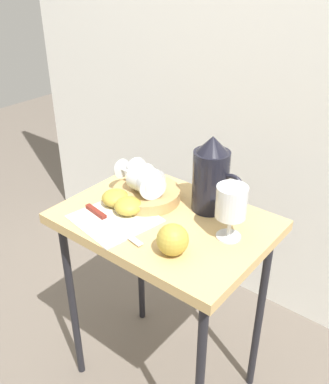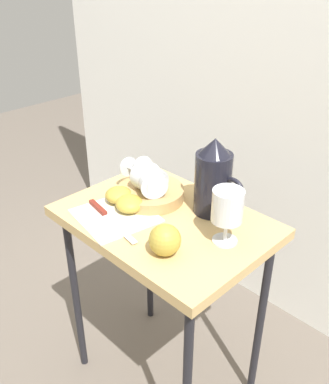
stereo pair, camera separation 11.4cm
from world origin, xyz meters
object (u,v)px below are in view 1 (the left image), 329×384
object	(u,v)px
wine_glass_upright	(231,205)
apple_whole	(173,240)
wine_glass_tipped_near	(145,179)
apple_half_left	(116,198)
table	(165,239)
basket_tray	(146,195)
apple_half_right	(128,206)
wine_glass_tipped_far	(148,181)
knife	(105,218)
pitcher	(211,180)

from	to	relation	value
wine_glass_upright	apple_whole	size ratio (longest dim) A/B	1.86
wine_glass_tipped_near	apple_half_left	world-z (taller)	wine_glass_tipped_near
table	wine_glass_upright	world-z (taller)	wine_glass_upright
basket_tray	apple_half_right	distance (m)	0.09
table	apple_whole	bearing A→B (deg)	-44.53
wine_glass_tipped_far	apple_half_left	bearing A→B (deg)	-133.80
basket_tray	knife	xyz separation A→B (m)	(-0.02, -0.16, -0.01)
wine_glass_upright	apple_half_left	size ratio (longest dim) A/B	1.86
knife	pitcher	bearing A→B (deg)	51.14
pitcher	apple_half_right	size ratio (longest dim) A/B	2.79
basket_tray	knife	distance (m)	0.16
pitcher	wine_glass_tipped_near	world-z (taller)	pitcher
apple_half_left	table	bearing A→B (deg)	14.49
apple_half_right	apple_whole	bearing A→B (deg)	-17.52
wine_glass_tipped_near	apple_whole	distance (m)	0.26
table	wine_glass_tipped_near	distance (m)	0.18
pitcher	knife	distance (m)	0.31
table	apple_half_left	bearing A→B (deg)	-165.51
pitcher	knife	bearing A→B (deg)	-128.86
basket_tray	apple_whole	bearing A→B (deg)	-35.58
basket_tray	wine_glass_tipped_far	world-z (taller)	wine_glass_tipped_far
wine_glass_upright	wine_glass_tipped_near	world-z (taller)	wine_glass_upright
basket_tray	pitcher	bearing A→B (deg)	23.87
basket_tray	wine_glass_upright	distance (m)	0.30
wine_glass_upright	knife	distance (m)	0.35
wine_glass_upright	apple_half_right	bearing A→B (deg)	-164.38
apple_half_left	wine_glass_tipped_near	bearing A→B (deg)	52.59
table	wine_glass_tipped_far	world-z (taller)	wine_glass_tipped_far
wine_glass_tipped_far	knife	bearing A→B (deg)	-102.66
wine_glass_upright	apple_half_right	xyz separation A→B (m)	(-0.28, -0.08, -0.07)
apple_half_left	apple_whole	bearing A→B (deg)	-15.78
table	wine_glass_tipped_near	bearing A→B (deg)	162.51
basket_tray	apple_half_left	world-z (taller)	apple_half_left
basket_tray	wine_glass_tipped_far	size ratio (longest dim) A/B	1.25
table	wine_glass_upright	distance (m)	0.25
wine_glass_tipped_far	apple_half_left	world-z (taller)	wine_glass_tipped_far
basket_tray	apple_whole	world-z (taller)	apple_whole
wine_glass_tipped_far	wine_glass_upright	bearing A→B (deg)	-0.03
apple_whole	knife	size ratio (longest dim) A/B	0.33
wine_glass_upright	apple_half_right	size ratio (longest dim) A/B	1.86
pitcher	wine_glass_tipped_far	distance (m)	0.18
pitcher	apple_half_left	xyz separation A→B (m)	(-0.22, -0.15, -0.06)
basket_tray	apple_half_right	size ratio (longest dim) A/B	2.50
apple_half_left	knife	xyz separation A→B (m)	(0.03, -0.08, -0.02)
basket_tray	apple_whole	xyz separation A→B (m)	(0.21, -0.15, 0.02)
table	wine_glass_tipped_far	size ratio (longest dim) A/B	4.19
wine_glass_upright	basket_tray	bearing A→B (deg)	177.60
wine_glass_upright	wine_glass_tipped_near	size ratio (longest dim) A/B	0.98
wine_glass_tipped_near	knife	xyz separation A→B (m)	(-0.02, -0.15, -0.07)
pitcher	wine_glass_upright	world-z (taller)	pitcher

